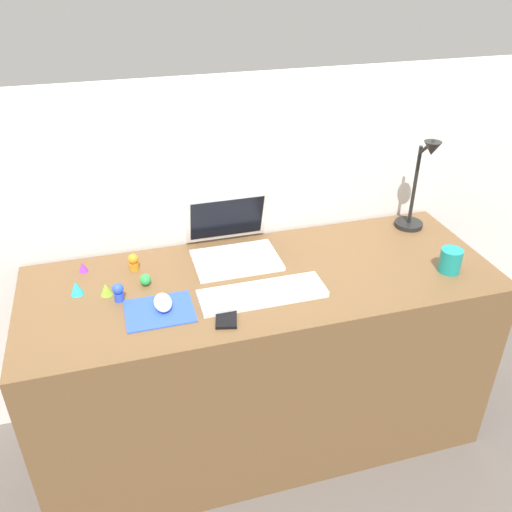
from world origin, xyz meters
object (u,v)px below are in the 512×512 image
desk_lamp (419,188)px  toy_figurine_green (145,280)px  mouse (163,302)px  laptop (232,241)px  coffee_mug (450,260)px  toy_figurine_cyan (76,288)px  toy_figurine_blue (118,292)px  toy_figurine_purple (83,267)px  toy_figurine_orange (133,262)px  toy_figurine_lime (106,289)px  cell_phone (226,315)px  keyboard (262,294)px

desk_lamp → toy_figurine_green: (-1.05, -0.11, -0.16)m
mouse → toy_figurine_green: bearing=105.0°
laptop → coffee_mug: 0.76m
laptop → desk_lamp: desk_lamp is taller
toy_figurine_green → toy_figurine_cyan: 0.22m
mouse → toy_figurine_blue: size_ratio=1.53×
laptop → toy_figurine_purple: size_ratio=8.37×
desk_lamp → toy_figurine_orange: desk_lamp is taller
toy_figurine_lime → toy_figurine_cyan: toy_figurine_cyan is taller
laptop → toy_figurine_green: 0.35m
desk_lamp → toy_figurine_purple: bearing=178.2°
toy_figurine_green → toy_figurine_blue: (-0.09, -0.07, 0.01)m
cell_phone → coffee_mug: size_ratio=1.52×
toy_figurine_cyan → toy_figurine_orange: 0.22m
toy_figurine_lime → toy_figurine_orange: 0.17m
toy_figurine_green → toy_figurine_blue: size_ratio=0.65×
toy_figurine_orange → toy_figurine_purple: (-0.17, 0.04, -0.01)m
desk_lamp → coffee_mug: 0.34m
toy_figurine_cyan → toy_figurine_blue: 0.15m
toy_figurine_blue → keyboard: bearing=-13.0°
desk_lamp → toy_figurine_blue: size_ratio=6.06×
desk_lamp → toy_figurine_lime: desk_lamp is taller
keyboard → toy_figurine_cyan: (-0.57, 0.18, 0.01)m
laptop → coffee_mug: laptop is taller
laptop → toy_figurine_cyan: 0.56m
toy_figurine_lime → toy_figurine_purple: 0.18m
toy_figurine_cyan → toy_figurine_purple: 0.14m
toy_figurine_green → toy_figurine_purple: bearing=144.0°
keyboard → toy_figurine_lime: 0.51m
toy_figurine_orange → mouse: bearing=-75.2°
toy_figurine_orange → toy_figurine_blue: toy_figurine_blue is taller
desk_lamp → toy_figurine_cyan: (-1.27, -0.10, -0.16)m
coffee_mug → toy_figurine_purple: size_ratio=2.36×
desk_lamp → coffee_mug: size_ratio=4.49×
mouse → toy_figurine_blue: bearing=148.8°
laptop → toy_figurine_purple: bearing=177.2°
toy_figurine_cyan → toy_figurine_orange: size_ratio=0.78×
desk_lamp → coffee_mug: bearing=-96.5°
toy_figurine_purple → toy_figurine_green: bearing=-36.0°
laptop → toy_figurine_blue: bearing=-155.9°
toy_figurine_green → toy_figurine_blue: bearing=-143.7°
cell_phone → toy_figurine_purple: bearing=150.8°
coffee_mug → toy_figurine_cyan: coffee_mug is taller
toy_figurine_green → toy_figurine_lime: (-0.13, -0.02, 0.00)m
keyboard → coffee_mug: size_ratio=4.85×
laptop → keyboard: laptop is taller
toy_figurine_blue → toy_figurine_green: bearing=36.3°
keyboard → laptop: bearing=95.8°
mouse → keyboard: bearing=-4.5°
desk_lamp → toy_figurine_blue: 1.17m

